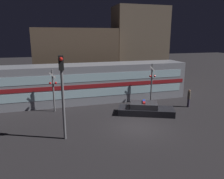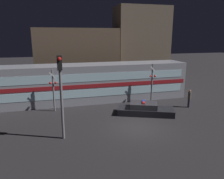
{
  "view_description": "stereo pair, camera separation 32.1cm",
  "coord_description": "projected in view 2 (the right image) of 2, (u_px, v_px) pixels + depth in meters",
  "views": [
    {
      "loc": [
        -6.09,
        -13.97,
        6.61
      ],
      "look_at": [
        -0.57,
        5.04,
        1.72
      ],
      "focal_mm": 35.0,
      "sensor_mm": 36.0,
      "label": 1
    },
    {
      "loc": [
        -5.78,
        -14.06,
        6.61
      ],
      "look_at": [
        -0.57,
        5.04,
        1.72
      ],
      "focal_mm": 35.0,
      "sensor_mm": 36.0,
      "label": 2
    }
  ],
  "objects": [
    {
      "name": "crossing_signal_far",
      "position": [
        53.0,
        89.0,
        19.17
      ],
      "size": [
        0.67,
        0.31,
        3.74
      ],
      "color": "slate",
      "rests_on": "ground_plane"
    },
    {
      "name": "police_car",
      "position": [
        145.0,
        110.0,
        18.8
      ],
      "size": [
        5.03,
        3.42,
        1.16
      ],
      "rotation": [
        0.0,
        0.0,
        -0.4
      ],
      "color": "black",
      "rests_on": "ground_plane"
    },
    {
      "name": "crossing_signal_near",
      "position": [
        152.0,
        82.0,
        21.48
      ],
      "size": [
        0.67,
        0.31,
        3.96
      ],
      "color": "slate",
      "rests_on": "ground_plane"
    },
    {
      "name": "train",
      "position": [
        84.0,
        83.0,
        22.23
      ],
      "size": [
        21.57,
        3.1,
        3.82
      ],
      "color": "gray",
      "rests_on": "ground_plane"
    },
    {
      "name": "traffic_light_corner",
      "position": [
        61.0,
        88.0,
        13.64
      ],
      "size": [
        0.3,
        0.46,
        5.46
      ],
      "color": "slate",
      "rests_on": "ground_plane"
    },
    {
      "name": "pedestrian",
      "position": [
        189.0,
        98.0,
        20.51
      ],
      "size": [
        0.29,
        0.29,
        1.7
      ],
      "color": "#3F384C",
      "rests_on": "ground_plane"
    },
    {
      "name": "building_left",
      "position": [
        77.0,
        58.0,
        28.23
      ],
      "size": [
        10.28,
        4.7,
        7.5
      ],
      "color": "brown",
      "rests_on": "ground_plane"
    },
    {
      "name": "building_center",
      "position": [
        141.0,
        45.0,
        31.56
      ],
      "size": [
        7.45,
        4.12,
        10.59
      ],
      "color": "brown",
      "rests_on": "ground_plane"
    },
    {
      "name": "ground_plane",
      "position": [
        137.0,
        127.0,
        16.23
      ],
      "size": [
        120.0,
        120.0,
        0.0
      ],
      "primitive_type": "plane",
      "color": "#262326"
    }
  ]
}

